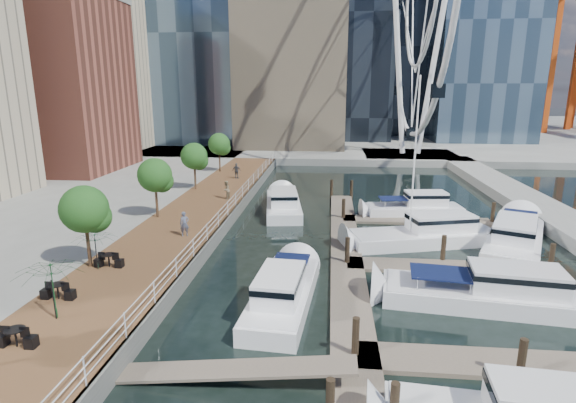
# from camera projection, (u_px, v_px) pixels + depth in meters

# --- Properties ---
(ground) EXTENTS (520.00, 520.00, 0.00)m
(ground) POSITION_uv_depth(u_px,v_px,m) (286.00, 329.00, 20.43)
(ground) COLOR black
(ground) RESTS_ON ground
(boardwalk) EXTENTS (6.00, 60.00, 1.00)m
(boardwalk) POSITION_uv_depth(u_px,v_px,m) (192.00, 220.00, 35.62)
(boardwalk) COLOR brown
(boardwalk) RESTS_ON ground
(seawall) EXTENTS (0.25, 60.00, 1.00)m
(seawall) POSITION_uv_depth(u_px,v_px,m) (229.00, 221.00, 35.35)
(seawall) COLOR #595954
(seawall) RESTS_ON ground
(land_far) EXTENTS (200.00, 114.00, 1.00)m
(land_far) POSITION_uv_depth(u_px,v_px,m) (324.00, 129.00, 118.81)
(land_far) COLOR gray
(land_far) RESTS_ON ground
(breakwater) EXTENTS (4.00, 60.00, 1.00)m
(breakwater) POSITION_uv_depth(u_px,v_px,m) (546.00, 213.00, 37.77)
(breakwater) COLOR gray
(breakwater) RESTS_ON ground
(pier) EXTENTS (14.00, 12.00, 1.00)m
(pier) POSITION_uv_depth(u_px,v_px,m) (410.00, 157.00, 69.23)
(pier) COLOR gray
(pier) RESTS_ON ground
(railing) EXTENTS (0.10, 60.00, 1.05)m
(railing) POSITION_uv_depth(u_px,v_px,m) (228.00, 209.00, 35.11)
(railing) COLOR white
(railing) RESTS_ON boardwalk
(floating_docks) EXTENTS (16.00, 34.00, 2.60)m
(floating_docks) POSITION_uv_depth(u_px,v_px,m) (423.00, 249.00, 29.21)
(floating_docks) COLOR #6D6051
(floating_docks) RESTS_ON ground
(street_trees) EXTENTS (2.60, 42.60, 4.60)m
(street_trees) POSITION_uv_depth(u_px,v_px,m) (155.00, 175.00, 33.96)
(street_trees) COLOR #3F2B1C
(street_trees) RESTS_ON ground
(cafe_tables) EXTENTS (2.50, 13.70, 0.74)m
(cafe_tables) POSITION_uv_depth(u_px,v_px,m) (39.00, 312.00, 19.12)
(cafe_tables) COLOR black
(cafe_tables) RESTS_ON ground
(yacht_foreground) EXTENTS (11.57, 4.39, 2.15)m
(yacht_foreground) POSITION_uv_depth(u_px,v_px,m) (486.00, 305.00, 22.66)
(yacht_foreground) COLOR white
(yacht_foreground) RESTS_ON ground
(pedestrian_near) EXTENTS (0.73, 0.64, 1.68)m
(pedestrian_near) POSITION_uv_depth(u_px,v_px,m) (184.00, 224.00, 30.08)
(pedestrian_near) COLOR slate
(pedestrian_near) RESTS_ON boardwalk
(pedestrian_mid) EXTENTS (0.75, 0.89, 1.65)m
(pedestrian_mid) POSITION_uv_depth(u_px,v_px,m) (226.00, 190.00, 40.29)
(pedestrian_mid) COLOR gray
(pedestrian_mid) RESTS_ON boardwalk
(pedestrian_far) EXTENTS (1.06, 0.57, 1.72)m
(pedestrian_far) POSITION_uv_depth(u_px,v_px,m) (237.00, 171.00, 49.66)
(pedestrian_far) COLOR #353A43
(pedestrian_far) RESTS_ON boardwalk
(moored_yachts) EXTENTS (23.33, 33.41, 11.50)m
(moored_yachts) POSITION_uv_depth(u_px,v_px,m) (411.00, 247.00, 31.15)
(moored_yachts) COLOR white
(moored_yachts) RESTS_ON ground
(cafe_seating) EXTENTS (4.56, 17.07, 2.62)m
(cafe_seating) POSITION_uv_depth(u_px,v_px,m) (28.00, 300.00, 18.43)
(cafe_seating) COLOR #103B1B
(cafe_seating) RESTS_ON ground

